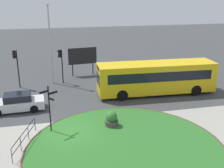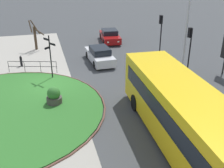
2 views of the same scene
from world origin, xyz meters
The scene contains 13 objects.
ground centered at (0.00, 0.00, 0.00)m, with size 120.00×120.00×0.00m, color #3D3F42.
sidewalk_paving centered at (0.00, -2.17, 0.01)m, with size 32.00×7.67×0.02m, color #9E998E.
grass_island centered at (3.20, -3.03, 0.05)m, with size 12.19×12.19×0.10m, color #2D6B28.
grass_kerb_ring centered at (3.20, -3.03, 0.06)m, with size 12.50×12.50×0.11m, color brown.
signpost_directional centered at (-1.23, 0.23, 1.99)m, with size 1.18×0.79×3.39m.
railing_grass_edge centered at (-2.88, -1.22, 0.63)m, with size 1.15×3.80×0.97m.
bus_yellow centered at (8.65, 5.84, 1.62)m, with size 11.17×3.04×3.00m.
car_far_lane centered at (-3.90, 4.59, 0.67)m, with size 4.55×1.95×1.43m.
traffic_light_near centered at (-4.32, 10.55, 2.81)m, with size 0.49×0.26×3.84m.
traffic_light_far centered at (0.06, 11.05, 2.65)m, with size 0.49×0.30×3.60m.
lamppost_tall centered at (-0.87, 11.21, 4.40)m, with size 0.32×0.32×8.21m.
billboard_left centered at (2.65, 13.63, 2.20)m, with size 3.32×0.49×3.23m.
planter_near_signpost centered at (3.03, 0.10, 0.53)m, with size 0.97×0.97×1.18m.
Camera 1 is at (-0.91, -17.26, 9.20)m, focal length 43.86 mm.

